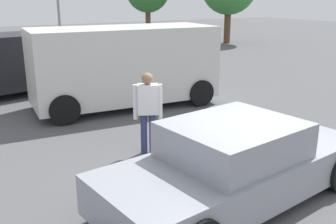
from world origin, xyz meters
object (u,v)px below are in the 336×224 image
(sedan_foreground, at_px, (236,165))
(suv_dark, at_px, (27,60))
(pedestrian, at_px, (148,107))
(van_white, at_px, (124,64))

(sedan_foreground, height_order, suv_dark, suv_dark)
(sedan_foreground, distance_m, suv_dark, 9.15)
(suv_dark, bearing_deg, pedestrian, -93.99)
(van_white, relative_size, pedestrian, 3.19)
(van_white, distance_m, pedestrian, 3.63)
(pedestrian, bearing_deg, sedan_foreground, 32.43)
(sedan_foreground, xyz_separation_m, pedestrian, (-0.24, 2.32, 0.39))
(van_white, height_order, suv_dark, van_white)
(van_white, bearing_deg, sedan_foreground, 86.51)
(suv_dark, bearing_deg, sedan_foreground, -94.21)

